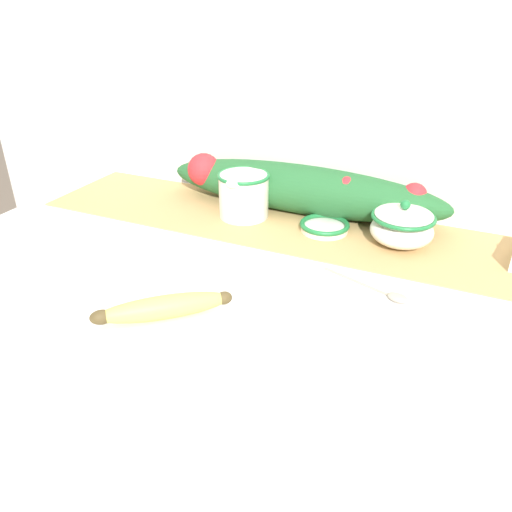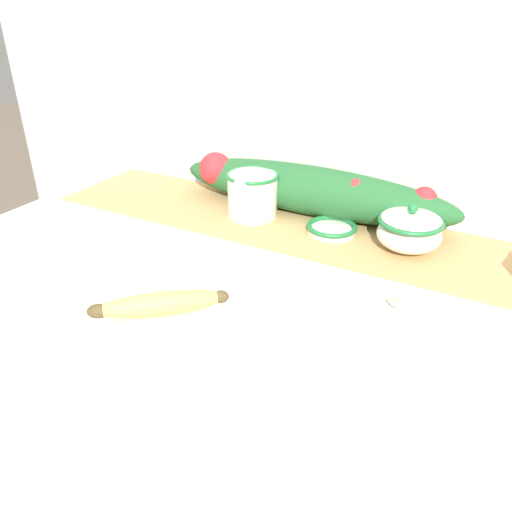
{
  "view_description": "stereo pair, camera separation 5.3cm",
  "coord_description": "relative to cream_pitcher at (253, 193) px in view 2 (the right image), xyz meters",
  "views": [
    {
      "loc": [
        0.35,
        -0.74,
        1.38
      ],
      "look_at": [
        0.03,
        -0.04,
        0.97
      ],
      "focal_mm": 35.0,
      "sensor_mm": 36.0,
      "label": 1
    },
    {
      "loc": [
        0.4,
        -0.71,
        1.38
      ],
      "look_at": [
        0.03,
        -0.04,
        0.97
      ],
      "focal_mm": 35.0,
      "sensor_mm": 36.0,
      "label": 2
    }
  ],
  "objects": [
    {
      "name": "spoon",
      "position": [
        0.37,
        -0.2,
        -0.05
      ],
      "size": [
        0.16,
        0.07,
        0.01
      ],
      "rotation": [
        0.0,
        0.0,
        -0.34
      ],
      "color": "#A89E89",
      "rests_on": "countertop"
    },
    {
      "name": "back_wall",
      "position": [
        0.11,
        0.16,
        0.22
      ],
      "size": [
        2.06,
        0.04,
        2.4
      ],
      "primitive_type": "cube",
      "color": "silver",
      "rests_on": "ground_plane"
    },
    {
      "name": "poinsettia_garland",
      "position": [
        0.1,
        0.08,
        0.0
      ],
      "size": [
        0.66,
        0.12,
        0.11
      ],
      "color": "#235B2D",
      "rests_on": "countertop"
    },
    {
      "name": "cream_pitcher",
      "position": [
        0.0,
        0.0,
        0.0
      ],
      "size": [
        0.12,
        0.14,
        0.1
      ],
      "color": "white",
      "rests_on": "countertop"
    },
    {
      "name": "sugar_bowl",
      "position": [
        0.35,
        -0.0,
        -0.01
      ],
      "size": [
        0.13,
        0.13,
        0.1
      ],
      "color": "white",
      "rests_on": "countertop"
    },
    {
      "name": "table_runner",
      "position": [
        0.11,
        -0.0,
        -0.06
      ],
      "size": [
        1.16,
        0.27,
        0.0
      ],
      "primitive_type": "cube",
      "color": "tan",
      "rests_on": "countertop"
    },
    {
      "name": "banana",
      "position": [
        0.06,
        -0.41,
        -0.04
      ],
      "size": [
        0.19,
        0.16,
        0.04
      ],
      "rotation": [
        0.0,
        0.0,
        0.71
      ],
      "color": "#CCD156",
      "rests_on": "countertop"
    },
    {
      "name": "small_dish",
      "position": [
        0.19,
        -0.0,
        -0.04
      ],
      "size": [
        0.11,
        0.11,
        0.02
      ],
      "color": "white",
      "rests_on": "countertop"
    },
    {
      "name": "countertop",
      "position": [
        0.11,
        -0.21,
        -0.52
      ],
      "size": [
        1.26,
        0.7,
        0.92
      ],
      "primitive_type": "cube",
      "color": "silver",
      "rests_on": "ground_plane"
    }
  ]
}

